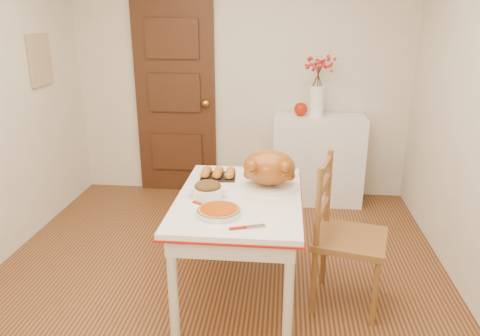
# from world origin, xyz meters

# --- Properties ---
(floor) EXTENTS (3.50, 4.00, 0.00)m
(floor) POSITION_xyz_m (0.00, 0.00, 0.00)
(floor) COLOR #461D0D
(floor) RESTS_ON ground
(wall_back) EXTENTS (3.50, 0.00, 2.50)m
(wall_back) POSITION_xyz_m (0.00, 2.00, 1.25)
(wall_back) COLOR beige
(wall_back) RESTS_ON ground
(wall_front) EXTENTS (3.50, 0.00, 2.50)m
(wall_front) POSITION_xyz_m (0.00, -2.00, 1.25)
(wall_front) COLOR beige
(wall_front) RESTS_ON ground
(door_back) EXTENTS (0.85, 0.06, 2.06)m
(door_back) POSITION_xyz_m (-0.70, 1.97, 1.03)
(door_back) COLOR #3E1B0E
(door_back) RESTS_ON ground
(photo_board) EXTENTS (0.03, 0.35, 0.45)m
(photo_board) POSITION_xyz_m (-1.73, 1.20, 1.50)
(photo_board) COLOR tan
(photo_board) RESTS_ON ground
(sideboard) EXTENTS (0.91, 0.41, 0.91)m
(sideboard) POSITION_xyz_m (0.82, 1.78, 0.46)
(sideboard) COLOR white
(sideboard) RESTS_ON floor
(kitchen_table) EXTENTS (0.84, 1.23, 0.74)m
(kitchen_table) POSITION_xyz_m (0.18, 0.05, 0.37)
(kitchen_table) COLOR white
(kitchen_table) RESTS_ON floor
(chair_oak) EXTENTS (0.55, 0.55, 1.02)m
(chair_oak) POSITION_xyz_m (0.92, -0.01, 0.51)
(chair_oak) COLOR brown
(chair_oak) RESTS_ON floor
(berry_vase) EXTENTS (0.32, 0.32, 0.62)m
(berry_vase) POSITION_xyz_m (0.78, 1.78, 1.23)
(berry_vase) COLOR white
(berry_vase) RESTS_ON sideboard
(apple) EXTENTS (0.13, 0.13, 0.13)m
(apple) POSITION_xyz_m (0.62, 1.78, 0.98)
(apple) COLOR #A21404
(apple) RESTS_ON sideboard
(turkey_platter) EXTENTS (0.49, 0.44, 0.27)m
(turkey_platter) POSITION_xyz_m (0.37, 0.22, 0.87)
(turkey_platter) COLOR #934F19
(turkey_platter) RESTS_ON kitchen_table
(pumpkin_pie) EXTENTS (0.30, 0.30, 0.06)m
(pumpkin_pie) POSITION_xyz_m (0.08, -0.26, 0.76)
(pumpkin_pie) COLOR #9E3605
(pumpkin_pie) RESTS_ON kitchen_table
(stuffing_dish) EXTENTS (0.32, 0.29, 0.10)m
(stuffing_dish) POSITION_xyz_m (-0.03, 0.02, 0.79)
(stuffing_dish) COLOR brown
(stuffing_dish) RESTS_ON kitchen_table
(rolls_tray) EXTENTS (0.27, 0.22, 0.07)m
(rolls_tray) POSITION_xyz_m (-0.01, 0.38, 0.77)
(rolls_tray) COLOR #B75D1D
(rolls_tray) RESTS_ON kitchen_table
(pie_server) EXTENTS (0.22, 0.13, 0.01)m
(pie_server) POSITION_xyz_m (0.27, -0.42, 0.74)
(pie_server) COLOR silver
(pie_server) RESTS_ON kitchen_table
(carving_knife) EXTENTS (0.24, 0.17, 0.01)m
(carving_knife) POSITION_xyz_m (0.00, -0.15, 0.74)
(carving_knife) COLOR silver
(carving_knife) RESTS_ON kitchen_table
(drinking_glass) EXTENTS (0.09, 0.09, 0.12)m
(drinking_glass) POSITION_xyz_m (0.27, 0.52, 0.80)
(drinking_glass) COLOR white
(drinking_glass) RESTS_ON kitchen_table
(shaker_pair) EXTENTS (0.10, 0.06, 0.09)m
(shaker_pair) POSITION_xyz_m (0.51, 0.48, 0.78)
(shaker_pair) COLOR white
(shaker_pair) RESTS_ON kitchen_table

